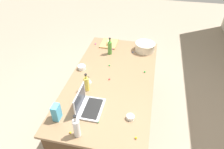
# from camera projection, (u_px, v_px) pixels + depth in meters

# --- Properties ---
(ground_plane) EXTENTS (12.00, 12.00, 0.00)m
(ground_plane) POSITION_uv_depth(u_px,v_px,m) (112.00, 125.00, 2.96)
(ground_plane) COLOR gray
(island_counter) EXTENTS (1.90, 0.99, 0.90)m
(island_counter) POSITION_uv_depth(u_px,v_px,m) (112.00, 104.00, 2.68)
(island_counter) COLOR #4C331E
(island_counter) RESTS_ON ground
(laptop) EXTENTS (0.31, 0.23, 0.22)m
(laptop) POSITION_uv_depth(u_px,v_px,m) (88.00, 105.00, 1.99)
(laptop) COLOR #B7B7BC
(laptop) RESTS_ON island_counter
(mixing_bowl_large) EXTENTS (0.28, 0.28, 0.12)m
(mixing_bowl_large) POSITION_uv_depth(u_px,v_px,m) (145.00, 47.00, 2.85)
(mixing_bowl_large) COLOR beige
(mixing_bowl_large) RESTS_ON island_counter
(bottle_olive) EXTENTS (0.06, 0.06, 0.25)m
(bottle_olive) POSITION_uv_depth(u_px,v_px,m) (110.00, 48.00, 2.77)
(bottle_olive) COLOR #4C8C38
(bottle_olive) RESTS_ON island_counter
(bottle_vinegar) EXTENTS (0.06, 0.06, 0.26)m
(bottle_vinegar) POSITION_uv_depth(u_px,v_px,m) (77.00, 128.00, 1.71)
(bottle_vinegar) COLOR white
(bottle_vinegar) RESTS_ON island_counter
(bottle_oil) EXTENTS (0.06, 0.06, 0.22)m
(bottle_oil) POSITION_uv_depth(u_px,v_px,m) (87.00, 84.00, 2.18)
(bottle_oil) COLOR #DBC64C
(bottle_oil) RESTS_ON island_counter
(cutting_board) EXTENTS (0.30, 0.24, 0.02)m
(cutting_board) POSITION_uv_depth(u_px,v_px,m) (109.00, 43.00, 3.04)
(cutting_board) COLOR #AD7F4C
(cutting_board) RESTS_ON island_counter
(butter_stick_left) EXTENTS (0.11, 0.05, 0.04)m
(butter_stick_left) POSITION_uv_depth(u_px,v_px,m) (109.00, 43.00, 3.00)
(butter_stick_left) COLOR #F4E58C
(butter_stick_left) RESTS_ON cutting_board
(ramekin_small) EXTENTS (0.08, 0.08, 0.04)m
(ramekin_small) POSITION_uv_depth(u_px,v_px,m) (130.00, 117.00, 1.90)
(ramekin_small) COLOR white
(ramekin_small) RESTS_ON island_counter
(ramekin_medium) EXTENTS (0.10, 0.10, 0.05)m
(ramekin_medium) POSITION_uv_depth(u_px,v_px,m) (82.00, 67.00, 2.53)
(ramekin_medium) COLOR white
(ramekin_medium) RESTS_ON island_counter
(kitchen_timer) EXTENTS (0.07, 0.07, 0.08)m
(kitchen_timer) POSITION_uv_depth(u_px,v_px,m) (88.00, 80.00, 2.31)
(kitchen_timer) COLOR #B2B2B7
(kitchen_timer) RESTS_ON island_counter
(candy_bag) EXTENTS (0.09, 0.06, 0.17)m
(candy_bag) POSITION_uv_depth(u_px,v_px,m) (56.00, 112.00, 1.86)
(candy_bag) COLOR #4CA5CC
(candy_bag) RESTS_ON island_counter
(candy_0) EXTENTS (0.02, 0.02, 0.02)m
(candy_0) POSITION_uv_depth(u_px,v_px,m) (109.00, 79.00, 2.37)
(candy_0) COLOR red
(candy_0) RESTS_ON island_counter
(candy_1) EXTENTS (0.02, 0.02, 0.02)m
(candy_1) POSITION_uv_depth(u_px,v_px,m) (109.00, 65.00, 2.59)
(candy_1) COLOR green
(candy_1) RESTS_ON island_counter
(candy_2) EXTENTS (0.02, 0.02, 0.02)m
(candy_2) POSITION_uv_depth(u_px,v_px,m) (112.00, 49.00, 2.91)
(candy_2) COLOR #CC3399
(candy_2) RESTS_ON island_counter
(candy_3) EXTENTS (0.02, 0.02, 0.02)m
(candy_3) POSITION_uv_depth(u_px,v_px,m) (136.00, 138.00, 1.73)
(candy_3) COLOR yellow
(candy_3) RESTS_ON island_counter
(candy_4) EXTENTS (0.02, 0.02, 0.02)m
(candy_4) POSITION_uv_depth(u_px,v_px,m) (133.00, 52.00, 2.85)
(candy_4) COLOR blue
(candy_4) RESTS_ON island_counter
(candy_5) EXTENTS (0.02, 0.02, 0.02)m
(candy_5) POSITION_uv_depth(u_px,v_px,m) (98.00, 122.00, 1.87)
(candy_5) COLOR green
(candy_5) RESTS_ON island_counter
(candy_6) EXTENTS (0.02, 0.02, 0.02)m
(candy_6) POSITION_uv_depth(u_px,v_px,m) (95.00, 44.00, 3.03)
(candy_6) COLOR #CC3399
(candy_6) RESTS_ON island_counter
(candy_7) EXTENTS (0.02, 0.02, 0.02)m
(candy_7) POSITION_uv_depth(u_px,v_px,m) (70.00, 133.00, 1.78)
(candy_7) COLOR yellow
(candy_7) RESTS_ON island_counter
(candy_8) EXTENTS (0.02, 0.02, 0.02)m
(candy_8) POSITION_uv_depth(u_px,v_px,m) (145.00, 72.00, 2.48)
(candy_8) COLOR green
(candy_8) RESTS_ON island_counter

